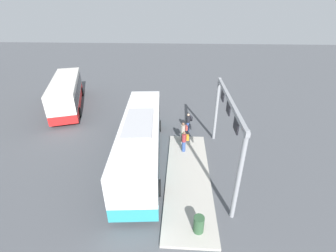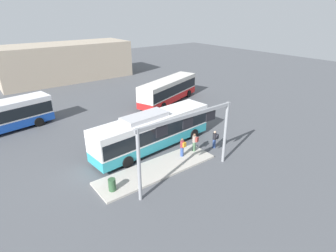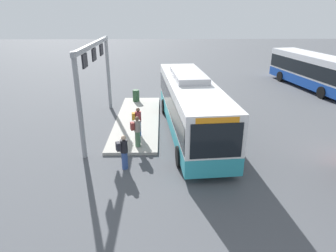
{
  "view_description": "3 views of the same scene",
  "coord_description": "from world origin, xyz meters",
  "px_view_note": "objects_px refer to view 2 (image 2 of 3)",
  "views": [
    {
      "loc": [
        -13.45,
        -2.67,
        9.8
      ],
      "look_at": [
        2.19,
        -1.75,
        1.57
      ],
      "focal_mm": 24.11,
      "sensor_mm": 36.0,
      "label": 1
    },
    {
      "loc": [
        -12.37,
        -18.32,
        11.73
      ],
      "look_at": [
        1.67,
        -0.01,
        1.71
      ],
      "focal_mm": 28.99,
      "sensor_mm": 36.0,
      "label": 2
    },
    {
      "loc": [
        16.61,
        -1.63,
        6.93
      ],
      "look_at": [
        3.18,
        -1.37,
        1.64
      ],
      "focal_mm": 31.81,
      "sensor_mm": 36.0,
      "label": 3
    }
  ],
  "objects_px": {
    "person_boarding": "(215,139)",
    "person_waiting_near": "(195,142)",
    "bus_background_left": "(168,89)",
    "bus_main": "(153,129)",
    "person_waiting_mid": "(182,147)",
    "trash_bin": "(112,185)"
  },
  "relations": [
    {
      "from": "bus_background_left",
      "to": "person_waiting_mid",
      "type": "bearing_deg",
      "value": -143.09
    },
    {
      "from": "person_waiting_near",
      "to": "person_waiting_mid",
      "type": "bearing_deg",
      "value": 75.02
    },
    {
      "from": "person_boarding",
      "to": "person_waiting_near",
      "type": "relative_size",
      "value": 1.0
    },
    {
      "from": "bus_background_left",
      "to": "bus_main",
      "type": "bearing_deg",
      "value": -153.45
    },
    {
      "from": "person_boarding",
      "to": "person_waiting_mid",
      "type": "bearing_deg",
      "value": 59.31
    },
    {
      "from": "bus_main",
      "to": "trash_bin",
      "type": "distance_m",
      "value": 7.16
    },
    {
      "from": "person_boarding",
      "to": "person_waiting_mid",
      "type": "xyz_separation_m",
      "value": [
        -3.52,
        0.39,
        0.16
      ]
    },
    {
      "from": "bus_main",
      "to": "person_waiting_mid",
      "type": "distance_m",
      "value": 3.25
    },
    {
      "from": "bus_main",
      "to": "bus_background_left",
      "type": "distance_m",
      "value": 13.31
    },
    {
      "from": "bus_background_left",
      "to": "person_waiting_mid",
      "type": "distance_m",
      "value": 15.17
    },
    {
      "from": "person_waiting_near",
      "to": "trash_bin",
      "type": "distance_m",
      "value": 8.38
    },
    {
      "from": "trash_bin",
      "to": "bus_background_left",
      "type": "bearing_deg",
      "value": 41.38
    },
    {
      "from": "bus_main",
      "to": "person_waiting_near",
      "type": "relative_size",
      "value": 7.17
    },
    {
      "from": "bus_background_left",
      "to": "trash_bin",
      "type": "relative_size",
      "value": 12.07
    },
    {
      "from": "person_waiting_mid",
      "to": "bus_main",
      "type": "bearing_deg",
      "value": 10.73
    },
    {
      "from": "person_waiting_mid",
      "to": "bus_background_left",
      "type": "bearing_deg",
      "value": -38.56
    },
    {
      "from": "bus_background_left",
      "to": "person_boarding",
      "type": "height_order",
      "value": "bus_background_left"
    },
    {
      "from": "bus_background_left",
      "to": "person_boarding",
      "type": "distance_m",
      "value": 13.94
    },
    {
      "from": "bus_main",
      "to": "person_waiting_near",
      "type": "xyz_separation_m",
      "value": [
        2.33,
        -2.97,
        -0.76
      ]
    },
    {
      "from": "person_waiting_mid",
      "to": "trash_bin",
      "type": "relative_size",
      "value": 1.86
    },
    {
      "from": "bus_main",
      "to": "bus_background_left",
      "type": "relative_size",
      "value": 1.1
    },
    {
      "from": "bus_background_left",
      "to": "trash_bin",
      "type": "height_order",
      "value": "bus_background_left"
    }
  ]
}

